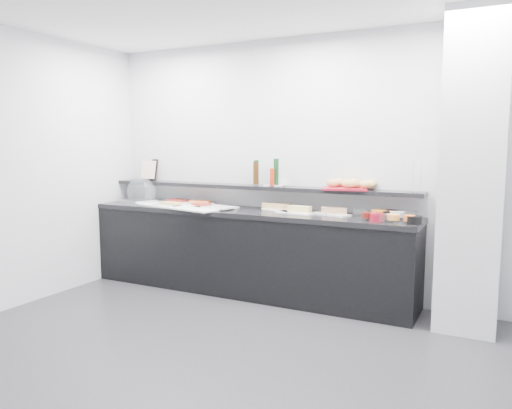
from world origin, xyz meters
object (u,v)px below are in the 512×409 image
at_px(cloche_base, 137,201).
at_px(condiment_tray, 275,185).
at_px(framed_print, 151,170).
at_px(bread_tray, 345,189).
at_px(sandwich_plate_mid, 295,213).
at_px(carafe, 417,176).

distance_m(cloche_base, condiment_tray, 1.75).
height_order(framed_print, bread_tray, framed_print).
bearing_deg(sandwich_plate_mid, condiment_tray, 152.85).
bearing_deg(bread_tray, cloche_base, 168.36).
height_order(sandwich_plate_mid, condiment_tray, condiment_tray).
height_order(sandwich_plate_mid, framed_print, framed_print).
xyz_separation_m(sandwich_plate_mid, carafe, (1.14, 0.16, 0.39)).
relative_size(sandwich_plate_mid, bread_tray, 0.89).
xyz_separation_m(cloche_base, carafe, (3.19, 0.13, 0.38)).
bearing_deg(condiment_tray, sandwich_plate_mid, -52.88).
height_order(sandwich_plate_mid, carafe, carafe).
height_order(cloche_base, condiment_tray, condiment_tray).
bearing_deg(cloche_base, condiment_tray, 27.11).
distance_m(condiment_tray, carafe, 1.48).
bearing_deg(sandwich_plate_mid, carafe, 16.03).
bearing_deg(condiment_tray, framed_print, 159.80).
xyz_separation_m(condiment_tray, bread_tray, (0.79, -0.08, 0.00)).
bearing_deg(sandwich_plate_mid, bread_tray, 27.11).
bearing_deg(cloche_base, bread_tray, 23.29).
xyz_separation_m(cloche_base, framed_print, (-0.01, 0.28, 0.36)).
distance_m(framed_print, carafe, 3.21).
xyz_separation_m(cloche_base, sandwich_plate_mid, (2.05, -0.03, -0.01)).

